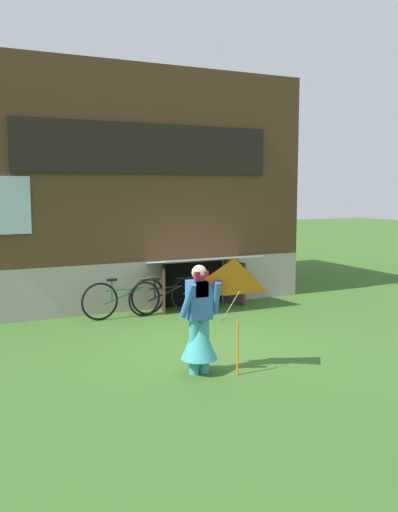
# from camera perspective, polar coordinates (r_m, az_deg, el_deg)

# --- Properties ---
(ground_plane) EXTENTS (60.00, 60.00, 0.00)m
(ground_plane) POSITION_cam_1_polar(r_m,az_deg,el_deg) (9.58, 1.37, -8.89)
(ground_plane) COLOR #386023
(log_house) EXTENTS (7.66, 6.18, 5.18)m
(log_house) POSITION_cam_1_polar(r_m,az_deg,el_deg) (14.36, -8.81, 6.77)
(log_house) COLOR #9E998E
(log_house) RESTS_ON ground_plane
(person) EXTENTS (0.61, 0.52, 1.55)m
(person) POSITION_cam_1_polar(r_m,az_deg,el_deg) (7.94, 0.03, -7.36)
(person) COLOR teal
(person) RESTS_ON ground_plane
(kite) EXTENTS (1.01, 0.94, 1.61)m
(kite) POSITION_cam_1_polar(r_m,az_deg,el_deg) (7.50, 3.59, -3.28)
(kite) COLOR orange
(kite) RESTS_ON ground_plane
(bicycle_black) EXTENTS (1.69, 0.23, 0.77)m
(bicycle_black) POSITION_cam_1_polar(r_m,az_deg,el_deg) (11.76, -3.44, -4.04)
(bicycle_black) COLOR black
(bicycle_black) RESTS_ON ground_plane
(bicycle_green) EXTENTS (1.80, 0.14, 0.82)m
(bicycle_green) POSITION_cam_1_polar(r_m,az_deg,el_deg) (11.47, -7.59, -4.27)
(bicycle_green) COLOR black
(bicycle_green) RESTS_ON ground_plane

